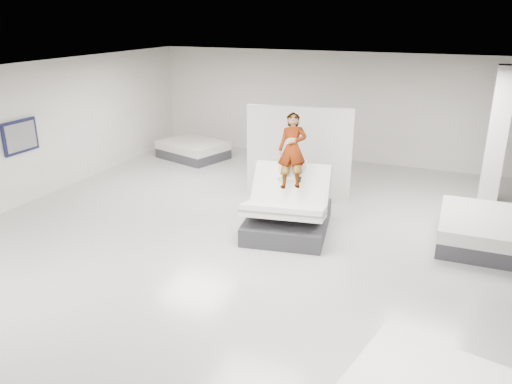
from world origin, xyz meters
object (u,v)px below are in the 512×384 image
Objects in this scene: column at (497,139)px; remote at (300,179)px; hero_bed at (288,211)px; flat_bed_right_far at (481,230)px; divider_panel at (298,154)px; person at (292,165)px; flat_bed_left_far at (193,150)px; wall_poster at (20,136)px.

remote is at bearing -138.88° from column.
hero_bed is 1.14× the size of flat_bed_right_far.
remote is at bearing 6.02° from hero_bed.
divider_panel is 1.20× the size of flat_bed_right_far.
flat_bed_right_far is (3.70, 0.53, -1.03)m from person.
flat_bed_left_far is (-8.16, 3.14, -0.02)m from flat_bed_right_far.
divider_panel is (-0.63, 1.81, -0.01)m from remote.
column is at bearing 86.46° from flat_bed_right_far.
hero_bed is at bearing -166.65° from flat_bed_right_far.
wall_poster is (-5.74, -2.70, 0.48)m from divider_panel.
column is (8.30, -0.87, 1.34)m from flat_bed_left_far.
flat_bed_left_far is (-4.73, 3.98, -0.87)m from remote.
person is (-0.06, 0.33, 0.89)m from hero_bed.
hero_bed is 0.95m from person.
remote is at bearing -57.85° from person.
hero_bed is 5.06m from column.
divider_panel is at bearing 166.51° from flat_bed_right_far.
flat_bed_left_far is 0.70× the size of column.
person is at bearing -171.80° from flat_bed_right_far.
column is 3.37× the size of wall_poster.
remote is (0.28, -0.31, -0.18)m from person.
person reaches higher than hero_bed.
remote is 0.04× the size of column.
divider_panel reaches higher than remote.
person is 6.21m from wall_poster.
divider_panel is 0.77× the size of column.
flat_bed_right_far reaches higher than flat_bed_left_far.
person is at bearing 11.09° from wall_poster.
hero_bed is 16.70× the size of remote.
column reaches higher than flat_bed_left_far.
remote is (0.22, 0.02, 0.71)m from hero_bed.
hero_bed is 0.95× the size of divider_panel.
hero_bed is at bearing -140.36° from column.
divider_panel is (-0.35, 1.51, -0.19)m from person.
flat_bed_right_far is 2.63m from column.
column reaches higher than divider_panel.
remote is 3.63m from flat_bed_right_far.
person reaches higher than flat_bed_right_far.
remote is 4.76m from column.
flat_bed_right_far is (4.05, -0.97, -0.84)m from divider_panel.
column reaches higher than wall_poster.
person is 0.45m from remote.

